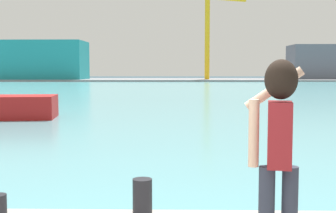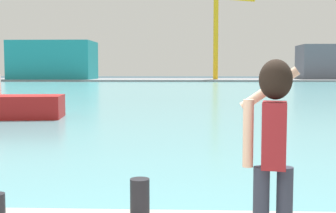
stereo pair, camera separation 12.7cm
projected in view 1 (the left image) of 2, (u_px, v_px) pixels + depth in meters
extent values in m
plane|color=#334751|center=(175.00, 89.00, 53.20)|extent=(220.00, 220.00, 0.00)
cube|color=#599EA8|center=(175.00, 88.00, 55.19)|extent=(140.00, 100.00, 0.02)
cube|color=gray|center=(176.00, 80.00, 95.04)|extent=(140.00, 20.00, 0.36)
cylinder|color=#2D3342|center=(266.00, 213.00, 3.90)|extent=(0.14, 0.14, 0.82)
cylinder|color=#2D3342|center=(290.00, 213.00, 3.89)|extent=(0.14, 0.14, 0.82)
cube|color=maroon|center=(280.00, 134.00, 3.84)|extent=(0.26, 0.37, 0.56)
sphere|color=#E0B293|center=(281.00, 81.00, 3.80)|extent=(0.22, 0.22, 0.22)
ellipsoid|color=black|center=(281.00, 79.00, 3.78)|extent=(0.28, 0.26, 0.34)
cylinder|color=#E0B293|center=(254.00, 133.00, 3.84)|extent=(0.09, 0.09, 0.58)
cylinder|color=#E0B293|center=(274.00, 89.00, 4.04)|extent=(0.53, 0.19, 0.40)
cube|color=black|center=(274.00, 70.00, 4.14)|extent=(0.03, 0.07, 0.14)
cylinder|color=black|center=(142.00, 199.00, 4.99)|extent=(0.22, 0.22, 0.45)
cube|color=teal|center=(44.00, 60.00, 92.90)|extent=(16.72, 10.08, 7.82)
cube|color=slate|center=(327.00, 62.00, 95.66)|extent=(15.83, 8.09, 7.17)
cylinder|color=yellow|center=(207.00, 37.00, 90.98)|extent=(1.00, 1.00, 17.27)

